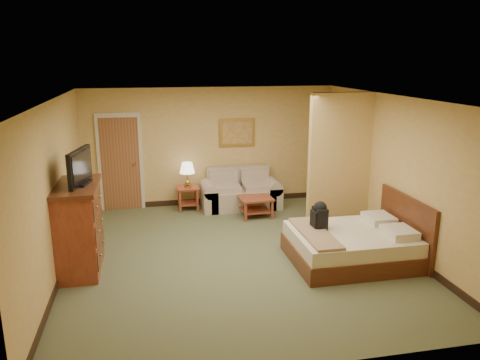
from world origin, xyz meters
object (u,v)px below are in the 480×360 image
object	(u,v)px
loveseat	(241,195)
bed	(354,244)
coffee_table	(255,202)
dresser	(78,228)

from	to	relation	value
loveseat	bed	xyz separation A→B (m)	(1.23, -3.15, 0.00)
coffee_table	bed	xyz separation A→B (m)	(1.06, -2.49, -0.02)
coffee_table	dresser	size ratio (longest dim) A/B	0.51
loveseat	bed	size ratio (longest dim) A/B	0.89
loveseat	dresser	distance (m)	4.04
coffee_table	dresser	world-z (taller)	dresser
bed	dresser	bearing A→B (deg)	172.67
loveseat	dresser	size ratio (longest dim) A/B	1.25
loveseat	coffee_table	world-z (taller)	loveseat
loveseat	coffee_table	bearing A→B (deg)	-75.43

